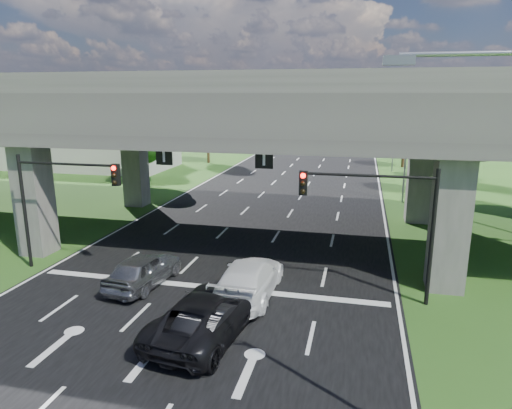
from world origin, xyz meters
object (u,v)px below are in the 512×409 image
at_px(streetlight_beyond, 392,122).
at_px(car_white, 249,278).
at_px(car_dark, 211,322).
at_px(signal_left, 59,192).
at_px(car_trailing, 207,315).
at_px(car_silver, 144,270).
at_px(signal_right, 381,209).
at_px(streetlight_far, 402,133).

relative_size(streetlight_beyond, car_white, 1.72).
height_order(car_dark, car_white, car_white).
height_order(signal_left, car_trailing, signal_left).
relative_size(signal_left, streetlight_beyond, 0.60).
distance_m(car_silver, car_trailing, 5.79).
bearing_deg(car_dark, signal_right, -134.96).
relative_size(car_dark, car_trailing, 0.74).
bearing_deg(streetlight_beyond, car_silver, -109.38).
xyz_separation_m(car_dark, car_white, (0.45, 4.04, 0.10)).
bearing_deg(streetlight_beyond, streetlight_far, -90.00).
distance_m(streetlight_beyond, car_silver, 39.54).
distance_m(signal_left, car_white, 10.64).
bearing_deg(signal_left, car_white, -5.35).
bearing_deg(car_trailing, car_white, -93.27).
xyz_separation_m(signal_left, car_dark, (9.62, -4.98, -3.42)).
xyz_separation_m(signal_right, car_white, (-5.58, -0.94, -3.31)).
distance_m(car_dark, car_trailing, 0.44).
relative_size(signal_right, signal_left, 1.00).
relative_size(signal_right, car_silver, 1.28).
xyz_separation_m(signal_left, car_white, (10.07, -0.94, -3.31)).
bearing_deg(car_silver, car_white, -173.64).
distance_m(signal_right, streetlight_far, 20.25).
relative_size(signal_left, car_dark, 1.34).
height_order(signal_left, streetlight_beyond, streetlight_beyond).
relative_size(car_silver, car_dark, 1.05).
bearing_deg(car_silver, signal_right, -168.62).
height_order(signal_right, signal_left, same).
bearing_deg(signal_right, streetlight_far, 83.53).
distance_m(signal_right, streetlight_beyond, 36.17).
relative_size(signal_left, car_silver, 1.28).
xyz_separation_m(car_silver, car_white, (5.16, 0.00, 0.04)).
xyz_separation_m(car_silver, car_dark, (4.72, -4.04, -0.06)).
xyz_separation_m(car_white, car_trailing, (-0.72, -3.71, -0.01)).
bearing_deg(car_white, car_dark, 84.36).
bearing_deg(car_trailing, signal_right, -135.89).
height_order(streetlight_beyond, car_white, streetlight_beyond).
bearing_deg(car_dark, car_white, -90.84).
relative_size(streetlight_far, car_white, 1.72).
height_order(car_silver, car_trailing, car_trailing).
relative_size(car_silver, car_white, 0.81).
bearing_deg(streetlight_far, car_white, -110.50).
bearing_deg(streetlight_beyond, car_white, -101.98).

